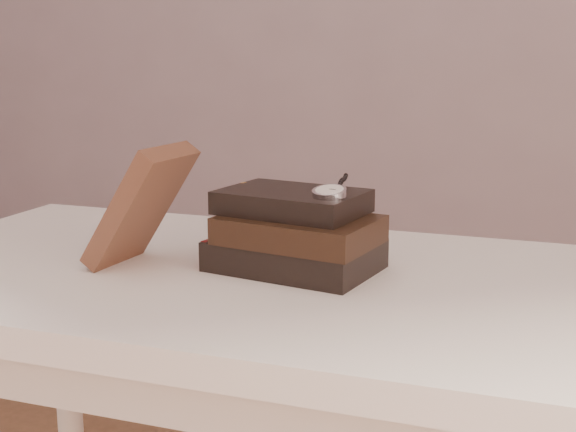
% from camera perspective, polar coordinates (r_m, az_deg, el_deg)
% --- Properties ---
extents(table, '(1.00, 0.60, 0.75)m').
position_cam_1_polar(table, '(1.13, -5.16, -8.21)').
color(table, white).
rests_on(table, ground).
extents(book_stack, '(0.24, 0.19, 0.11)m').
position_cam_1_polar(book_stack, '(1.07, 0.57, -1.30)').
color(book_stack, black).
rests_on(book_stack, table).
extents(journal, '(0.14, 0.13, 0.17)m').
position_cam_1_polar(journal, '(1.09, -10.80, 0.74)').
color(journal, '#47271B').
rests_on(journal, table).
extents(pocket_watch, '(0.05, 0.15, 0.02)m').
position_cam_1_polar(pocket_watch, '(1.02, 3.19, 1.88)').
color(pocket_watch, silver).
rests_on(pocket_watch, book_stack).
extents(eyeglasses, '(0.11, 0.12, 0.04)m').
position_cam_1_polar(eyeglasses, '(1.16, -1.07, 0.42)').
color(eyeglasses, silver).
rests_on(eyeglasses, book_stack).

